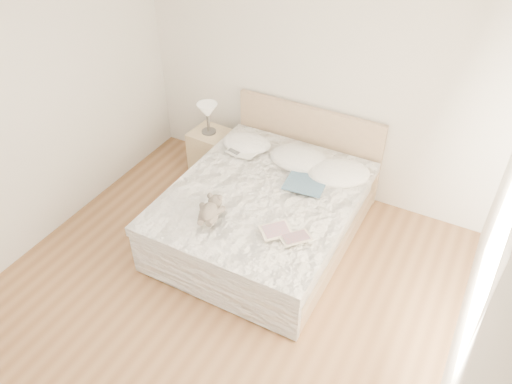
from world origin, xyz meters
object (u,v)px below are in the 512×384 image
Objects in this scene: bed at (267,210)px; teddy_bear at (209,217)px; nightstand at (212,153)px; photo_book at (244,152)px; childrens_book at (286,235)px; table_lamp at (208,112)px.

teddy_bear is (-0.24, -0.69, 0.34)m from bed.
nightstand is at bearing 106.97° from teddy_bear.
photo_book is 1.34m from childrens_book.
childrens_book is at bearing -37.63° from table_lamp.
photo_book is at bearing -23.88° from nightstand.
bed reaches higher than nightstand.
bed is at bearing 56.21° from teddy_bear.
childrens_book is at bearing -38.09° from nightstand.
teddy_bear is at bearing -126.43° from childrens_book.
photo_book is (0.59, -0.26, 0.35)m from nightstand.
teddy_bear reaches higher than childrens_book.
bed is 0.79m from childrens_book.
childrens_book is 0.71m from teddy_bear.
teddy_bear is at bearing -108.85° from bed.
nightstand is at bearing -175.65° from childrens_book.
childrens_book is 1.28× the size of teddy_bear.
table_lamp reaches higher than childrens_book.
bed is at bearing -30.59° from table_lamp.
bed reaches higher than photo_book.
table_lamp reaches higher than teddy_bear.
bed reaches higher than table_lamp.
childrens_book is (1.53, -1.20, 0.35)m from nightstand.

